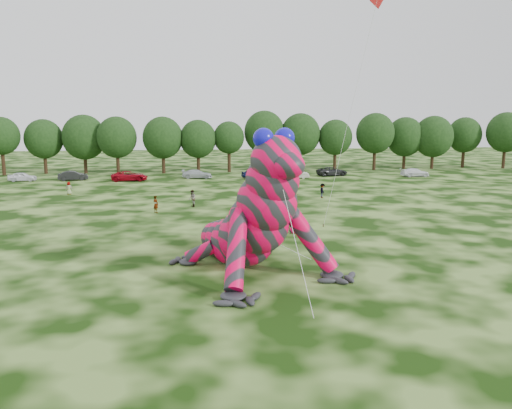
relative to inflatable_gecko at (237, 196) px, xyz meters
The scene contains 30 objects.
ground 5.76m from the inflatable_gecko, 37.50° to the right, with size 240.00×240.00×0.00m, color #16330A.
inflatable_gecko is the anchor object (origin of this frame).
flying_kite 18.20m from the inflatable_gecko, 33.47° to the left, with size 3.78×3.31×18.87m.
tree_3 63.83m from the inflatable_gecko, 120.87° to the left, with size 5.81×5.23×9.44m, color black, non-canonical shape.
tree_4 62.42m from the inflatable_gecko, 115.29° to the left, with size 6.22×5.60×9.06m, color black, non-canonical shape.
tree_5 59.67m from the inflatable_gecko, 109.74° to the left, with size 7.16×6.44×9.80m, color black, non-canonical shape.
tree_6 56.33m from the inflatable_gecko, 105.01° to the left, with size 6.52×5.86×9.49m, color black, non-canonical shape.
tree_7 54.99m from the inflatable_gecko, 97.43° to the left, with size 6.68×6.01×9.48m, color black, non-canonical shape.
tree_8 54.72m from the inflatable_gecko, 91.31° to the left, with size 6.14×5.53×8.94m, color black, non-canonical shape.
tree_9 55.21m from the inflatable_gecko, 85.81° to the left, with size 5.27×4.74×8.68m, color black, non-canonical shape.
tree_10 57.25m from the inflatable_gecko, 79.56° to the left, with size 7.09×6.38×10.50m, color black, non-canonical shape.
tree_11 58.38m from the inflatable_gecko, 73.32° to the left, with size 7.01×6.31×10.07m, color black, non-canonical shape.
tree_12 60.03m from the inflatable_gecko, 67.49° to the left, with size 5.99×5.39×8.97m, color black, non-canonical shape.
tree_13 62.57m from the inflatable_gecko, 61.24° to the left, with size 6.83×6.15×10.13m, color black, non-canonical shape.
tree_14 67.18m from the inflatable_gecko, 57.16° to the left, with size 6.82×6.14×9.40m, color black, non-canonical shape.
tree_15 69.26m from the inflatable_gecko, 53.24° to the left, with size 7.17×6.45×9.63m, color black, non-canonical shape.
tree_16 74.86m from the inflatable_gecko, 49.70° to the left, with size 6.26×5.63×9.37m, color black, non-canonical shape.
tree_17 77.29m from the inflatable_gecko, 44.72° to the left, with size 6.98×6.28×10.30m, color black, non-canonical shape.
car_0 53.88m from the inflatable_gecko, 120.54° to the left, with size 1.58×3.94×1.34m, color white.
car_1 50.56m from the inflatable_gecko, 113.50° to the left, with size 1.50×4.29×1.41m, color black.
car_2 46.19m from the inflatable_gecko, 104.67° to the left, with size 2.44×5.30×1.47m, color #9A0714.
car_3 46.68m from the inflatable_gecko, 92.04° to the left, with size 1.88×4.62×1.34m, color #B6BCC1.
car_4 46.48m from the inflatable_gecko, 80.89° to the left, with size 1.73×4.30×1.46m, color #111A48.
car_5 46.49m from the inflatable_gecko, 73.16° to the left, with size 1.47×4.22×1.39m, color beige.
car_6 51.29m from the inflatable_gecko, 66.91° to the left, with size 2.30×4.99×1.39m, color #272729.
car_7 55.03m from the inflatable_gecko, 53.34° to the left, with size 1.86×4.56×1.32m, color white.
spectator_4 36.62m from the inflatable_gecko, 118.69° to the left, with size 0.76×0.49×1.55m, color gray.
spectator_0 19.66m from the inflatable_gecko, 108.79° to the left, with size 0.63×0.41×1.72m, color gray.
spectator_2 28.22m from the inflatable_gecko, 63.55° to the left, with size 1.11×0.64×1.71m, color gray.
spectator_1 21.58m from the inflatable_gecko, 97.12° to the left, with size 0.88×0.68×1.80m, color gray.
Camera 1 is at (-5.93, -28.59, 9.25)m, focal length 35.00 mm.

